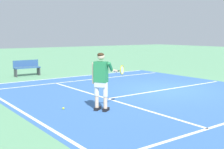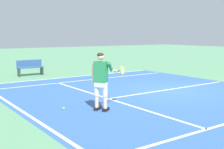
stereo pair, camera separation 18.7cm
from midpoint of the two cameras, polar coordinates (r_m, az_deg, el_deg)
ground_plane at (r=12.21m, az=9.89°, el=-2.90°), size 80.00×80.00×0.00m
court_inner_surface at (r=11.37m, az=5.60°, el=-3.60°), size 10.98×9.83×0.00m
line_baseline at (r=8.99m, az=-17.53°, el=-6.96°), size 10.98×0.10×0.01m
line_service at (r=10.34m, az=-1.37°, el=-4.70°), size 8.23×0.10×0.01m
line_centre_service at (r=12.42m, az=10.82°, el=-2.72°), size 0.10×6.40×0.01m
line_singles_left at (r=14.63m, az=-5.24°, el=-1.04°), size 0.10×9.43×0.01m
line_doubles_left at (r=15.81m, az=-7.83°, el=-0.42°), size 0.10×9.43×0.01m
tennis_player at (r=8.57m, az=-2.66°, el=-0.60°), size 0.55×1.23×1.71m
tennis_ball_near_feet at (r=9.03m, az=-9.99°, el=-6.47°), size 0.07×0.07×0.07m
courtside_bench at (r=16.64m, az=-16.49°, el=1.29°), size 0.40×1.40×0.85m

